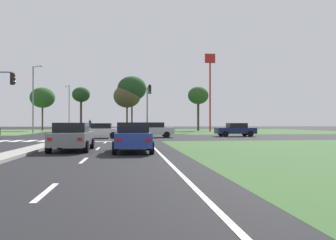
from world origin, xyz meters
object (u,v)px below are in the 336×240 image
object	(u,v)px
car_teal_fifth	(81,128)
traffic_signal_far_right	(148,101)
treeline_fifth	(127,96)
car_silver_third	(153,130)
car_white_near	(100,130)
street_lamp_fourth	(69,105)
pedestrian_at_median	(90,125)
treeline_fourth	(132,89)
street_lamp_third	(34,96)
treeline_sixth	(198,96)
car_grey_fourth	(72,136)
treeline_second	(43,98)
car_blue_second	(133,137)
car_navy_sixth	(236,130)
treeline_third	(81,95)
fastfood_pole_sign	(210,76)

from	to	relation	value
car_teal_fifth	traffic_signal_far_right	bearing A→B (deg)	124.84
treeline_fifth	car_silver_third	bearing A→B (deg)	-83.91
car_white_near	street_lamp_fourth	bearing A→B (deg)	13.82
pedestrian_at_median	treeline_fourth	bearing A→B (deg)	-80.80
car_teal_fifth	street_lamp_third	distance (m)	8.48
treeline_sixth	car_grey_fourth	bearing A→B (deg)	-111.00
car_silver_third	pedestrian_at_median	world-z (taller)	pedestrian_at_median
traffic_signal_far_right	street_lamp_third	world-z (taller)	street_lamp_third
car_white_near	treeline_second	world-z (taller)	treeline_second
car_blue_second	car_navy_sixth	distance (m)	21.25
street_lamp_fourth	treeline_fourth	bearing A→B (deg)	-52.38
treeline_fourth	treeline_sixth	bearing A→B (deg)	2.48
street_lamp_fourth	treeline_third	size ratio (longest dim) A/B	1.28
car_teal_fifth	pedestrian_at_median	xyz separation A→B (m)	(2.38, -8.23, 0.52)
car_silver_third	treeline_sixth	bearing A→B (deg)	-21.63
traffic_signal_far_right	pedestrian_at_median	size ratio (longest dim) A/B	3.20
car_grey_fourth	treeline_fourth	xyz separation A→B (m)	(3.65, 42.00, 7.10)
car_blue_second	pedestrian_at_median	bearing A→B (deg)	101.21
treeline_sixth	car_teal_fifth	bearing A→B (deg)	-158.69
car_silver_third	traffic_signal_far_right	world-z (taller)	traffic_signal_far_right
street_lamp_fourth	treeline_fifth	bearing A→B (deg)	-54.32
car_grey_fourth	treeline_third	world-z (taller)	treeline_third
car_teal_fifth	treeline_second	xyz separation A→B (m)	(-9.12, 12.51, 5.66)
car_grey_fourth	car_navy_sixth	distance (m)	22.41
car_navy_sixth	treeline_third	size ratio (longest dim) A/B	0.54
street_lamp_fourth	treeline_fourth	distance (m)	24.43
street_lamp_third	treeline_third	size ratio (longest dim) A/B	1.20
car_navy_sixth	fastfood_pole_sign	distance (m)	22.31
fastfood_pole_sign	treeline_third	distance (m)	24.32
street_lamp_third	car_grey_fourth	bearing A→B (deg)	-70.95
car_grey_fourth	pedestrian_at_median	distance (m)	26.29
car_blue_second	street_lamp_fourth	xyz separation A→B (m)	(-14.51, 62.38, 5.05)
car_white_near	fastfood_pole_sign	xyz separation A→B (m)	(16.97, 22.32, 9.02)
pedestrian_at_median	fastfood_pole_sign	xyz separation A→B (m)	(19.35, 10.77, 8.50)
street_lamp_third	street_lamp_fourth	xyz separation A→B (m)	(-0.24, 29.52, 0.30)
car_silver_third	treeline_fifth	size ratio (longest dim) A/B	0.52
car_white_near	car_navy_sixth	world-z (taller)	car_navy_sixth
street_lamp_fourth	fastfood_pole_sign	distance (m)	37.63
car_white_near	car_teal_fifth	bearing A→B (deg)	13.51
traffic_signal_far_right	fastfood_pole_sign	xyz separation A→B (m)	(11.87, 16.71, 5.65)
fastfood_pole_sign	treeline_fifth	xyz separation A→B (m)	(-14.48, 4.87, -3.35)
car_silver_third	car_teal_fifth	bearing A→B (deg)	27.90
street_lamp_fourth	car_white_near	bearing A→B (deg)	-76.18
street_lamp_fourth	treeline_third	distance (m)	18.14
car_white_near	treeline_fifth	xyz separation A→B (m)	(2.49, 27.20, 5.67)
street_lamp_third	treeline_sixth	distance (m)	29.38
car_navy_sixth	treeline_third	xyz separation A→B (m)	(-20.81, 27.29, 5.96)
pedestrian_at_median	treeline_second	xyz separation A→B (m)	(-11.50, 20.75, 5.13)
car_grey_fourth	fastfood_pole_sign	bearing A→B (deg)	65.00
car_white_near	car_navy_sixth	size ratio (longest dim) A/B	0.95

